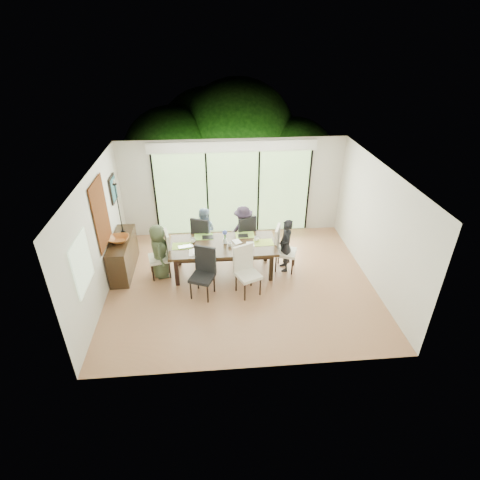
{
  "coord_description": "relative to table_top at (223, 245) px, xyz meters",
  "views": [
    {
      "loc": [
        -0.63,
        -7.02,
        5.19
      ],
      "look_at": [
        0.0,
        0.25,
        1.0
      ],
      "focal_mm": 28.0,
      "sensor_mm": 36.0,
      "label": 1
    }
  ],
  "objects": [
    {
      "name": "cup_a",
      "position": [
        -0.7,
        0.15,
        0.08
      ],
      "size": [
        0.14,
        0.14,
        0.1
      ],
      "primitive_type": "imported",
      "rotation": [
        0.0,
        0.0,
        0.11
      ],
      "color": "white",
      "rests_on": "table_top"
    },
    {
      "name": "tablet_far_r",
      "position": [
        0.5,
        0.35,
        0.04
      ],
      "size": [
        0.25,
        0.17,
        0.01
      ],
      "primitive_type": "cube",
      "color": "black",
      "rests_on": "table_top"
    },
    {
      "name": "bowl",
      "position": [
        -2.38,
        0.17,
        0.19
      ],
      "size": [
        0.46,
        0.46,
        0.11
      ],
      "primitive_type": "imported",
      "color": "brown",
      "rests_on": "sideboard"
    },
    {
      "name": "chair_far_right",
      "position": [
        0.55,
        0.85,
        -0.17
      ],
      "size": [
        0.61,
        0.61,
        1.13
      ],
      "primitive_type": null,
      "rotation": [
        0.0,
        0.0,
        3.51
      ],
      "color": "black",
      "rests_on": "floor"
    },
    {
      "name": "chair_right_end",
      "position": [
        1.5,
        0.0,
        -0.17
      ],
      "size": [
        0.6,
        0.6,
        1.13
      ],
      "primitive_type": null,
      "rotation": [
        0.0,
        0.0,
        1.23
      ],
      "color": "white",
      "rests_on": "floor"
    },
    {
      "name": "wall_right",
      "position": [
        3.39,
        -0.48,
        0.61
      ],
      "size": [
        0.02,
        5.0,
        2.7
      ],
      "primitive_type": "cube",
      "color": "silver",
      "rests_on": "floor"
    },
    {
      "name": "person_right_end",
      "position": [
        1.48,
        0.0,
        -0.08
      ],
      "size": [
        0.43,
        0.64,
        1.33
      ],
      "primitive_type": "imported",
      "rotation": [
        0.0,
        0.0,
        -1.51
      ],
      "color": "black",
      "rests_on": "floor"
    },
    {
      "name": "placemat_far_r",
      "position": [
        0.55,
        0.4,
        0.03
      ],
      "size": [
        0.45,
        0.33,
        0.01
      ],
      "primitive_type": "cube",
      "color": "#84AF3E",
      "rests_on": "table_top"
    },
    {
      "name": "person_far_right",
      "position": [
        0.55,
        0.83,
        -0.08
      ],
      "size": [
        0.69,
        0.52,
        1.33
      ],
      "primitive_type": "imported",
      "rotation": [
        0.0,
        0.0,
        3.37
      ],
      "color": "#281E2E",
      "rests_on": "floor"
    },
    {
      "name": "person_far_left",
      "position": [
        -0.45,
        0.83,
        -0.08
      ],
      "size": [
        0.69,
        0.52,
        1.33
      ],
      "primitive_type": "imported",
      "rotation": [
        0.0,
        0.0,
        2.91
      ],
      "color": "#7C98B4",
      "rests_on": "floor"
    },
    {
      "name": "papers",
      "position": [
        0.7,
        -0.05,
        0.03
      ],
      "size": [
        0.31,
        0.23,
        0.0
      ],
      "primitive_type": "cube",
      "color": "white",
      "rests_on": "table_top"
    },
    {
      "name": "cup_c",
      "position": [
        0.8,
        0.1,
        0.08
      ],
      "size": [
        0.17,
        0.17,
        0.1
      ],
      "primitive_type": "imported",
      "rotation": [
        0.0,
        0.0,
        3.51
      ],
      "color": "white",
      "rests_on": "table_top"
    },
    {
      "name": "sideboard",
      "position": [
        -2.38,
        0.27,
        -0.31
      ],
      "size": [
        0.43,
        1.55,
        0.87
      ],
      "primitive_type": "cube",
      "color": "black",
      "rests_on": "floor"
    },
    {
      "name": "vase",
      "position": [
        0.05,
        0.05,
        0.09
      ],
      "size": [
        0.08,
        0.08,
        0.12
      ],
      "primitive_type": "cylinder",
      "color": "silver",
      "rests_on": "table_top"
    },
    {
      "name": "placemat_left",
      "position": [
        -0.95,
        0.0,
        0.03
      ],
      "size": [
        0.45,
        0.33,
        0.01
      ],
      "primitive_type": "cube",
      "color": "olive",
      "rests_on": "table_top"
    },
    {
      "name": "chair_near_right",
      "position": [
        0.5,
        -0.87,
        -0.17
      ],
      "size": [
        0.62,
        0.62,
        1.13
      ],
      "primitive_type": null,
      "rotation": [
        0.0,
        0.0,
        0.42
      ],
      "color": "white",
      "rests_on": "floor"
    },
    {
      "name": "cup_b",
      "position": [
        0.15,
        -0.1,
        0.08
      ],
      "size": [
        0.13,
        0.13,
        0.09
      ],
      "primitive_type": "imported",
      "rotation": [
        0.0,
        0.0,
        1.89
      ],
      "color": "white",
      "rests_on": "table_top"
    },
    {
      "name": "mullion_c",
      "position": [
        1.08,
        1.98,
        0.46
      ],
      "size": [
        0.05,
        0.04,
        2.3
      ],
      "primitive_type": "cube",
      "color": "black",
      "rests_on": "wall_back"
    },
    {
      "name": "art_frame",
      "position": [
        -2.59,
        1.22,
        1.01
      ],
      "size": [
        0.03,
        0.55,
        0.65
      ],
      "primitive_type": "cube",
      "color": "black",
      "rests_on": "wall_left"
    },
    {
      "name": "foliage_mid",
      "position": [
        0.78,
        5.32,
        1.06
      ],
      "size": [
        4.0,
        4.0,
        4.0
      ],
      "primitive_type": "sphere",
      "color": "#14380F",
      "rests_on": "ground"
    },
    {
      "name": "laptop",
      "position": [
        -0.85,
        -0.1,
        0.04
      ],
      "size": [
        0.38,
        0.29,
        0.03
      ],
      "primitive_type": "imported",
      "rotation": [
        0.0,
        0.0,
        0.24
      ],
      "color": "silver",
      "rests_on": "table_top"
    },
    {
      "name": "blinds_header",
      "position": [
        0.38,
        1.98,
        1.76
      ],
      "size": [
        4.4,
        0.06,
        0.28
      ],
      "primitive_type": "cube",
      "color": "white",
      "rests_on": "wall_back"
    },
    {
      "name": "foliage_far",
      "position": [
        -0.22,
        6.02,
        0.88
      ],
      "size": [
        3.6,
        3.6,
        3.6
      ],
      "primitive_type": "sphere",
      "color": "#14380F",
      "rests_on": "ground"
    },
    {
      "name": "candlestick_pan",
      "position": [
        -2.38,
        0.62,
        1.36
      ],
      "size": [
        0.1,
        0.1,
        0.03
      ],
      "primitive_type": "cylinder",
      "color": "black",
      "rests_on": "sideboard"
    },
    {
      "name": "tapestry",
      "position": [
        -2.59,
        -0.08,
        0.96
      ],
      "size": [
        0.02,
        1.0,
        1.5
      ],
      "primitive_type": "cube",
      "color": "brown",
      "rests_on": "wall_left"
    },
    {
      "name": "hyacinth_stems",
      "position": [
        0.05,
        0.05,
        0.22
      ],
      "size": [
        0.04,
        0.04,
        0.16
      ],
      "primitive_type": "cylinder",
      "color": "#337226",
      "rests_on": "table_top"
    },
    {
      "name": "candlestick_base",
      "position": [
        -2.38,
        0.62,
        0.15
      ],
      "size": [
        0.1,
        0.1,
        0.04
      ],
      "primitive_type": "cylinder",
      "color": "black",
      "rests_on": "sideboard"
    },
    {
      "name": "tablet_far_l",
      "position": [
        -0.35,
        0.35,
        0.04
      ],
      "size": [
        0.27,
        0.18,
        0.01
      ],
      "primitive_type": "cube",
      "color": "black",
      "rests_on": "table_top"
    },
    {
      "name": "floor",
      "position": [
        0.38,
        -0.48,
        -0.74
      ],
      "size": [
        6.0,
        5.0,
        0.01
      ],
      "primitive_type": "cube",
      "color": "brown",
      "rests_on": "ground"
    },
    {
      "name": "table_leg_br",
      "position": [
        1.08,
        0.43,
        -0.39
      ],
      "size": [
        0.09,
        0.09,
        0.71
      ],
      "primitive_type": "cube",
      "color": "black",
      "rests_on": "floor"
    },
    {
      "name": "platter_base",
      "position": [
        -0.55,
        -0.3,
        0.05
      ],
      "size": [
        0.27,
        0.27,
        0.02
      ],
      "primitive_type": "cube",
      "color": "white",
      "rests_on": "table_top"
    },
    {
      "name": "chair_far_left",
      "position": [
        -0.45,
        0.85,
        -0.17
      ],
      "size": [
        0.62,
        0.62,
        1.13
      ],
      "primitive_type": null,
      "rotation": [
        0.0,
        0.0,
        2.73
      ],
      "color": "black",
      "rests_on": "floor"
    },
    {
      "name": "hyacinth_blooms",
      "position": [
        0.05,
        0.05,
        0.32
      ],
      "size": [
        0.11,
        0.11,
        0.11
      ],
      "primitive_type": "sphere",
      "color": "#4E5FC3",
      "rests_on": "table_top"
    },
    {
      "name": "deck",
      "position": [
        0.38,
        2.92,
        -0.79
      ],
      "size": [
        6.0,
        1.8,
        0.1
      ],
      "primitive_type": "cube",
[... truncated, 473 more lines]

